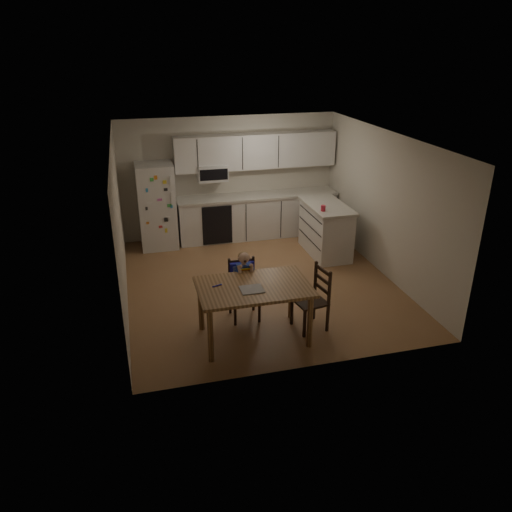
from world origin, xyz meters
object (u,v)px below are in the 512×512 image
Objects in this scene: kitchen_island at (326,229)px; chair_booster at (243,278)px; chair_side at (316,294)px; refrigerator at (157,206)px; dining_table at (254,293)px; red_cup at (323,208)px.

chair_booster is at bearing -136.72° from kitchen_island.
refrigerator is at bearing -162.36° from chair_side.
kitchen_island is at bearing 50.96° from dining_table.
kitchen_island is 0.88× the size of dining_table.
kitchen_island is 2.79m from chair_side.
kitchen_island reaches higher than chair_side.
refrigerator is at bearing 158.98° from kitchen_island.
dining_table is 0.62m from chair_booster.
chair_side is (-1.16, -2.53, 0.03)m from kitchen_island.
chair_side reaches higher than dining_table.
red_cup reaches higher than chair_booster.
chair_booster reaches higher than dining_table.
refrigerator is at bearing 152.20° from red_cup.
red_cup is at bearing 146.60° from chair_side.
chair_booster reaches higher than kitchen_island.
chair_booster is (1.02, -3.19, -0.20)m from refrigerator.
refrigerator is 1.11× the size of dining_table.
refrigerator is 3.36m from kitchen_island.
kitchen_island is at bearing 57.21° from red_cup.
red_cup is at bearing -27.80° from refrigerator.
dining_table is (1.02, -3.80, -0.14)m from refrigerator.
chair_booster is at bearing -130.22° from chair_side.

